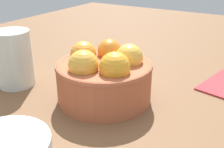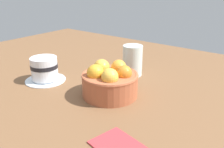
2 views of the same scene
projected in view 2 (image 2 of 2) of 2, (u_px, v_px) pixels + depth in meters
ground_plane at (110, 103)px, 63.53cm from camera, size 155.17×113.20×4.41cm
terracotta_bowl at (110, 81)px, 61.28cm from camera, size 14.39×14.39×8.77cm
coffee_cup at (45, 70)px, 70.50cm from camera, size 11.76×11.76×7.16cm
water_glass at (132, 60)px, 74.49cm from camera, size 6.11×6.11×9.44cm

